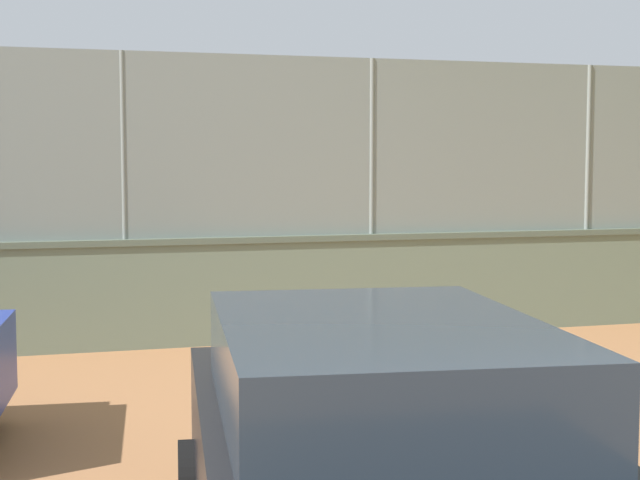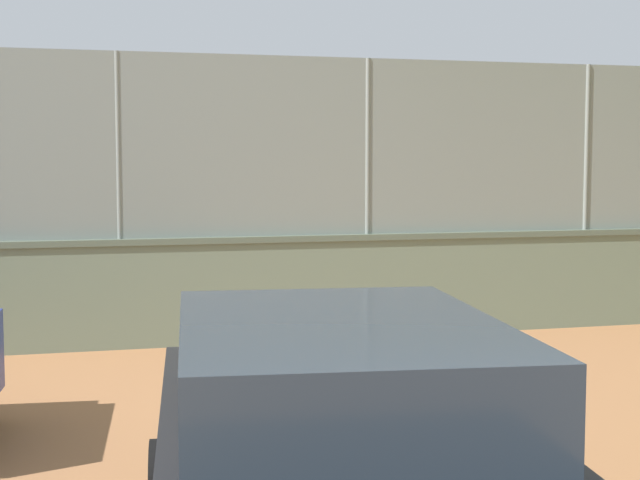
{
  "view_description": "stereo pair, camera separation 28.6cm",
  "coord_description": "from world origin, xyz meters",
  "px_view_note": "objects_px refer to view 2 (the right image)",
  "views": [
    {
      "loc": [
        5.12,
        22.54,
        2.35
      ],
      "look_at": [
        0.96,
        7.63,
        1.05
      ],
      "focal_mm": 52.19,
      "sensor_mm": 36.0,
      "label": 1
    },
    {
      "loc": [
        4.84,
        22.62,
        2.35
      ],
      "look_at": [
        0.96,
        7.63,
        1.05
      ],
      "focal_mm": 52.19,
      "sensor_mm": 36.0,
      "label": 2
    }
  ],
  "objects_px": {
    "player_crossing_court": "(89,232)",
    "player_baseline_waiting": "(139,254)",
    "sports_ball": "(50,220)",
    "parked_car_black": "(344,474)"
  },
  "relations": [
    {
      "from": "player_baseline_waiting",
      "to": "parked_car_black",
      "type": "relative_size",
      "value": 0.34
    },
    {
      "from": "player_crossing_court",
      "to": "parked_car_black",
      "type": "xyz_separation_m",
      "value": [
        -1.06,
        14.04,
        -0.19
      ]
    },
    {
      "from": "sports_ball",
      "to": "player_crossing_court",
      "type": "bearing_deg",
      "value": -99.14
    },
    {
      "from": "player_baseline_waiting",
      "to": "player_crossing_court",
      "type": "xyz_separation_m",
      "value": [
        0.74,
        -3.04,
        0.15
      ]
    },
    {
      "from": "player_baseline_waiting",
      "to": "sports_ball",
      "type": "distance_m",
      "value": 1.64
    },
    {
      "from": "player_baseline_waiting",
      "to": "player_crossing_court",
      "type": "height_order",
      "value": "player_crossing_court"
    },
    {
      "from": "player_crossing_court",
      "to": "player_baseline_waiting",
      "type": "bearing_deg",
      "value": 103.68
    },
    {
      "from": "player_crossing_court",
      "to": "sports_ball",
      "type": "height_order",
      "value": "player_crossing_court"
    },
    {
      "from": "player_baseline_waiting",
      "to": "player_crossing_court",
      "type": "distance_m",
      "value": 3.13
    },
    {
      "from": "parked_car_black",
      "to": "player_crossing_court",
      "type": "bearing_deg",
      "value": -85.69
    }
  ]
}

